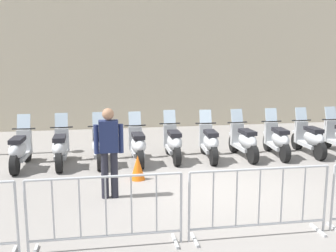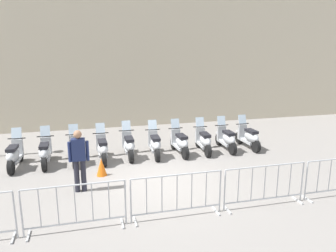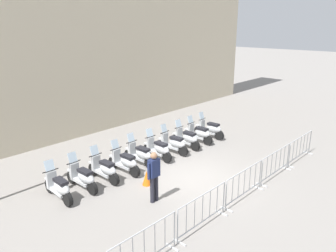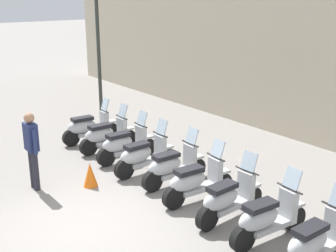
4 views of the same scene
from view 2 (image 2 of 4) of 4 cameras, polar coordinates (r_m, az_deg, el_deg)
ground_plane at (r=9.88m, az=-2.02°, el=-9.58°), size 120.00×120.00×0.00m
motorcycle_0 at (r=11.85m, az=-25.03°, el=-4.59°), size 0.60×1.72×1.24m
motorcycle_1 at (r=11.75m, az=-20.47°, el=-4.31°), size 0.56×1.73×1.24m
motorcycle_2 at (r=11.69m, az=-15.90°, el=-4.05°), size 0.56×1.73×1.24m
motorcycle_3 at (r=11.65m, az=-11.28°, el=-3.85°), size 0.56×1.72×1.24m
motorcycle_4 at (r=11.87m, az=-6.81°, el=-3.35°), size 0.56×1.73×1.24m
motorcycle_5 at (r=11.92m, az=-2.29°, el=-3.20°), size 0.62×1.72×1.24m
motorcycle_6 at (r=12.14m, az=2.10°, el=-2.89°), size 0.56×1.72×1.24m
motorcycle_7 at (r=12.43m, az=6.19°, el=-2.57°), size 0.62×1.72×1.24m
motorcycle_8 at (r=12.81m, az=10.11°, el=-2.22°), size 0.56×1.73×1.24m
motorcycle_9 at (r=13.24m, az=13.78°, el=-1.90°), size 0.56×1.72×1.24m
barrier_segment_1 at (r=7.50m, az=-15.71°, el=-13.50°), size 2.17×0.59×1.07m
barrier_segment_2 at (r=7.75m, az=1.57°, el=-12.04°), size 2.17×0.59×1.07m
barrier_segment_3 at (r=8.61m, az=16.36°, el=-9.93°), size 2.17×0.59×1.07m
officer_near_row_end at (r=9.22m, az=-15.14°, el=-5.25°), size 0.55×0.25×1.73m
traffic_cone at (r=10.43m, az=-11.43°, el=-6.96°), size 0.32×0.32×0.55m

